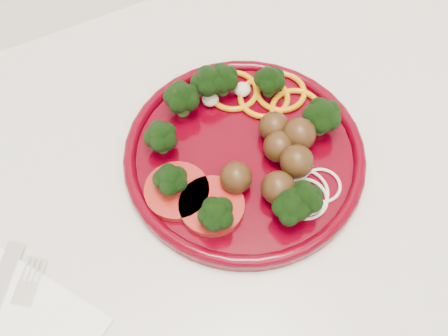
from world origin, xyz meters
name	(u,v)px	position (x,y,z in m)	size (l,w,h in m)	color
plate	(245,150)	(0.26, 1.72, 0.92)	(0.26, 0.26, 0.05)	#44000A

